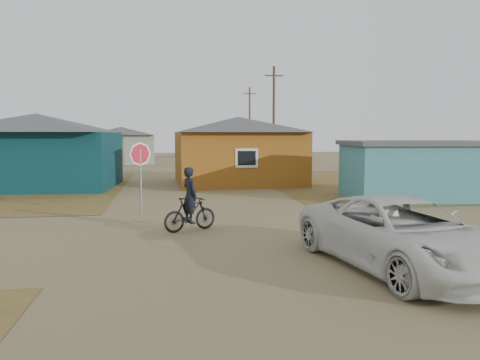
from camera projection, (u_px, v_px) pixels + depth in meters
name	position (u px, v px, depth m)	size (l,w,h in m)	color
ground	(226.00, 236.00, 13.40)	(120.00, 120.00, 0.00)	olive
grass_ne	(427.00, 182.00, 28.36)	(20.00, 18.00, 0.00)	brown
house_teal	(38.00, 150.00, 25.14)	(8.93, 7.08, 4.00)	#092D33
house_yellow	(238.00, 149.00, 27.35)	(7.72, 6.76, 3.90)	#8F5316
shed_turquoise	(416.00, 169.00, 21.14)	(6.71, 4.93, 2.60)	teal
house_pale_west	(121.00, 145.00, 45.70)	(7.04, 6.15, 3.60)	gray
house_beige_east	(268.00, 143.00, 54.09)	(6.95, 6.05, 3.60)	gray
house_pale_north	(62.00, 143.00, 56.26)	(6.28, 5.81, 3.40)	gray
utility_pole_near	(274.00, 118.00, 35.63)	(1.40, 0.20, 8.00)	brown
utility_pole_far	(250.00, 123.00, 51.51)	(1.40, 0.20, 8.00)	brown
stop_sign	(140.00, 162.00, 16.58)	(0.85, 0.20, 2.63)	gray
cyclist	(190.00, 208.00, 13.99)	(1.75, 1.15, 1.93)	black
vehicle	(402.00, 234.00, 10.04)	(2.55, 5.53, 1.54)	silver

